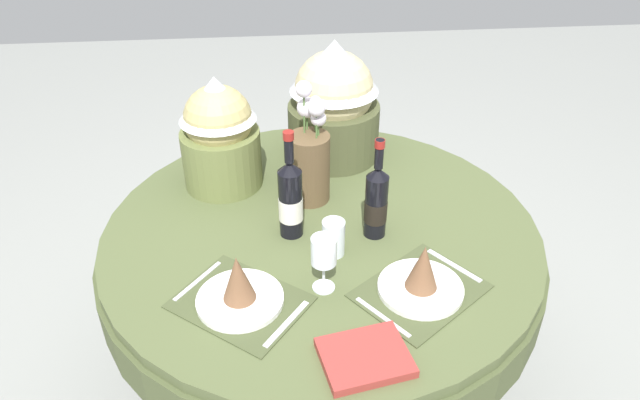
% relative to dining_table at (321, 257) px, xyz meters
% --- Properties ---
extents(ground, '(8.00, 8.00, 0.00)m').
position_rel_dining_table_xyz_m(ground, '(0.00, 0.00, -0.60)').
color(ground, gray).
extents(dining_table, '(1.43, 1.43, 0.72)m').
position_rel_dining_table_xyz_m(dining_table, '(0.00, 0.00, 0.00)').
color(dining_table, '#4C5633').
rests_on(dining_table, ground).
extents(place_setting_left, '(0.43, 0.41, 0.16)m').
position_rel_dining_table_xyz_m(place_setting_left, '(-0.25, -0.33, 0.17)').
color(place_setting_left, '#41492B').
rests_on(place_setting_left, dining_table).
extents(place_setting_right, '(0.43, 0.41, 0.16)m').
position_rel_dining_table_xyz_m(place_setting_right, '(0.25, -0.33, 0.17)').
color(place_setting_right, '#41492B').
rests_on(place_setting_right, dining_table).
extents(flower_vase, '(0.14, 0.16, 0.42)m').
position_rel_dining_table_xyz_m(flower_vase, '(-0.02, 0.17, 0.28)').
color(flower_vase, brown).
rests_on(flower_vase, dining_table).
extents(wine_bottle_left, '(0.07, 0.07, 0.34)m').
position_rel_dining_table_xyz_m(wine_bottle_left, '(0.16, -0.05, 0.25)').
color(wine_bottle_left, black).
rests_on(wine_bottle_left, dining_table).
extents(wine_bottle_centre, '(0.08, 0.08, 0.36)m').
position_rel_dining_table_xyz_m(wine_bottle_centre, '(-0.10, -0.03, 0.26)').
color(wine_bottle_centre, black).
rests_on(wine_bottle_centre, dining_table).
extents(wine_glass_left, '(0.07, 0.07, 0.17)m').
position_rel_dining_table_xyz_m(wine_glass_left, '(-0.02, -0.29, 0.25)').
color(wine_glass_left, silver).
rests_on(wine_glass_left, dining_table).
extents(tumbler_near_right, '(0.07, 0.07, 0.12)m').
position_rel_dining_table_xyz_m(tumbler_near_right, '(0.02, -0.14, 0.18)').
color(tumbler_near_right, silver).
rests_on(tumbler_near_right, dining_table).
extents(book_on_table, '(0.24, 0.21, 0.02)m').
position_rel_dining_table_xyz_m(book_on_table, '(0.05, -0.56, 0.14)').
color(book_on_table, '#99332D').
rests_on(book_on_table, dining_table).
extents(gift_tub_back_left, '(0.27, 0.27, 0.40)m').
position_rel_dining_table_xyz_m(gift_tub_back_left, '(-0.32, 0.29, 0.34)').
color(gift_tub_back_left, olive).
rests_on(gift_tub_back_left, dining_table).
extents(gift_tub_back_centre, '(0.34, 0.34, 0.46)m').
position_rel_dining_table_xyz_m(gift_tub_back_centre, '(0.09, 0.46, 0.36)').
color(gift_tub_back_centre, '#474C2D').
rests_on(gift_tub_back_centre, dining_table).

